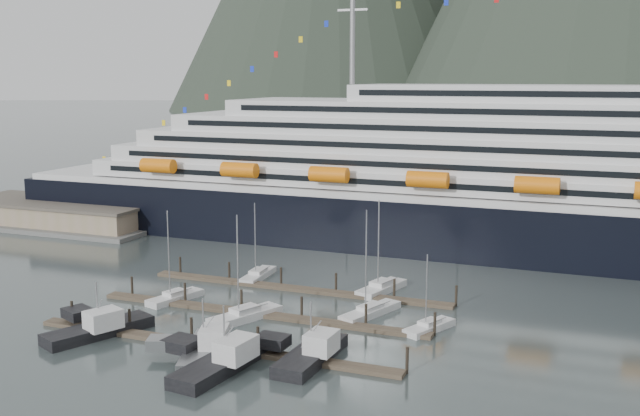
# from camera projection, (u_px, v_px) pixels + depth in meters

# --- Properties ---
(ground) EXTENTS (1600.00, 1600.00, 0.00)m
(ground) POSITION_uv_depth(u_px,v_px,m) (282.00, 327.00, 96.30)
(ground) COLOR #465352
(ground) RESTS_ON ground
(cruise_ship) EXTENTS (210.00, 30.40, 50.30)m
(cruise_ship) POSITION_uv_depth(u_px,v_px,m) (563.00, 189.00, 133.46)
(cruise_ship) COLOR black
(cruise_ship) RESTS_ON ground
(warehouse) EXTENTS (46.00, 20.00, 5.80)m
(warehouse) POSITION_uv_depth(u_px,v_px,m) (59.00, 216.00, 160.65)
(warehouse) COLOR #595956
(warehouse) RESTS_ON ground
(dock_near) EXTENTS (48.18, 2.28, 3.20)m
(dock_near) POSITION_uv_depth(u_px,v_px,m) (210.00, 345.00, 88.96)
(dock_near) COLOR #42372B
(dock_near) RESTS_ON ground
(dock_mid) EXTENTS (48.18, 2.28, 3.20)m
(dock_mid) POSITION_uv_depth(u_px,v_px,m) (258.00, 313.00, 100.84)
(dock_mid) COLOR #42372B
(dock_mid) RESTS_ON ground
(dock_far) EXTENTS (48.18, 2.28, 3.20)m
(dock_far) POSITION_uv_depth(u_px,v_px,m) (297.00, 288.00, 112.73)
(dock_far) COLOR #42372B
(dock_far) RESTS_ON ground
(sailboat_a) EXTENTS (4.98, 9.33, 13.75)m
(sailboat_a) POSITION_uv_depth(u_px,v_px,m) (175.00, 298.00, 107.32)
(sailboat_a) COLOR silver
(sailboat_a) RESTS_ON ground
(sailboat_c) EXTENTS (7.01, 11.07, 14.81)m
(sailboat_c) POSITION_uv_depth(u_px,v_px,m) (245.00, 316.00, 99.14)
(sailboat_c) COLOR silver
(sailboat_c) RESTS_ON ground
(sailboat_d) EXTENTS (5.94, 11.06, 15.06)m
(sailboat_d) POSITION_uv_depth(u_px,v_px,m) (370.00, 312.00, 100.90)
(sailboat_d) COLOR silver
(sailboat_d) RESTS_ON ground
(sailboat_e) EXTENTS (3.08, 9.83, 12.80)m
(sailboat_e) POSITION_uv_depth(u_px,v_px,m) (258.00, 276.00, 119.41)
(sailboat_e) COLOR silver
(sailboat_e) RESTS_ON ground
(sailboat_f) EXTENTS (5.40, 10.59, 14.59)m
(sailboat_f) POSITION_uv_depth(u_px,v_px,m) (381.00, 289.00, 111.88)
(sailboat_f) COLOR silver
(sailboat_f) RESTS_ON ground
(sailboat_h) EXTENTS (5.44, 8.42, 10.47)m
(sailboat_h) POSITION_uv_depth(u_px,v_px,m) (429.00, 328.00, 94.76)
(sailboat_h) COLOR silver
(sailboat_h) RESTS_ON ground
(trawler_a) EXTENTS (11.59, 14.20, 7.62)m
(trawler_a) POSITION_uv_depth(u_px,v_px,m) (98.00, 328.00, 92.97)
(trawler_a) COLOR black
(trawler_a) RESTS_ON ground
(trawler_b) EXTENTS (10.36, 12.62, 7.83)m
(trawler_b) POSITION_uv_depth(u_px,v_px,m) (203.00, 350.00, 85.43)
(trawler_b) COLOR gray
(trawler_b) RESTS_ON ground
(trawler_c) EXTENTS (11.32, 15.92, 7.98)m
(trawler_c) POSITION_uv_depth(u_px,v_px,m) (223.00, 360.00, 82.52)
(trawler_c) COLOR black
(trawler_c) RESTS_ON ground
(trawler_d) EXTENTS (9.64, 13.04, 7.72)m
(trawler_d) POSITION_uv_depth(u_px,v_px,m) (310.00, 353.00, 84.49)
(trawler_d) COLOR black
(trawler_d) RESTS_ON ground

